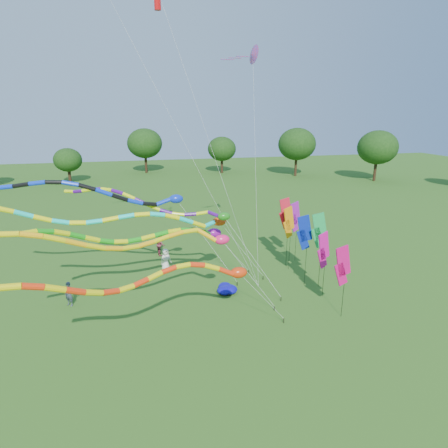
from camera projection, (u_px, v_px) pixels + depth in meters
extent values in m
plane|color=#275C18|center=(239.00, 326.00, 21.37)|extent=(160.00, 160.00, 0.00)
cylinder|color=#382314|center=(373.00, 176.00, 64.57)|extent=(0.50, 0.50, 2.30)
ellipsoid|color=#15390F|center=(375.00, 159.00, 63.71)|extent=(4.86, 4.86, 4.13)
cylinder|color=#382314|center=(297.00, 166.00, 74.41)|extent=(0.50, 0.50, 3.11)
ellipsoid|color=#15390F|center=(298.00, 145.00, 73.24)|extent=(6.57, 6.57, 5.58)
cylinder|color=#382314|center=(222.00, 169.00, 69.86)|extent=(0.50, 0.50, 3.09)
ellipsoid|color=#15390F|center=(222.00, 147.00, 68.70)|extent=(6.51, 6.51, 5.54)
cylinder|color=#382314|center=(149.00, 171.00, 68.76)|extent=(0.50, 0.50, 2.78)
ellipsoid|color=#15390F|center=(148.00, 151.00, 67.73)|extent=(5.86, 5.86, 4.98)
cylinder|color=#382314|center=(70.00, 173.00, 63.85)|extent=(0.50, 0.50, 3.53)
ellipsoid|color=#15390F|center=(66.00, 146.00, 62.53)|extent=(7.45, 7.45, 6.34)
cylinder|color=black|center=(284.00, 321.00, 21.60)|extent=(0.05, 0.05, 0.30)
cylinder|color=silver|center=(263.00, 297.00, 20.27)|extent=(0.02, 0.02, 4.80)
ellipsoid|color=red|center=(239.00, 273.00, 18.98)|extent=(0.89, 0.57, 0.57)
cylinder|color=#F6330D|center=(226.00, 271.00, 18.66)|extent=(0.26, 0.26, 0.82)
cylinder|color=yellow|center=(212.00, 267.00, 18.36)|extent=(0.26, 0.26, 0.78)
cylinder|color=#F6330D|center=(197.00, 265.00, 18.07)|extent=(0.26, 0.26, 0.74)
cylinder|color=yellow|center=(183.00, 266.00, 17.77)|extent=(0.26, 0.26, 0.71)
cylinder|color=#F6330D|center=(169.00, 270.00, 17.46)|extent=(0.26, 0.26, 0.72)
cylinder|color=yellow|center=(155.00, 276.00, 17.11)|extent=(0.26, 0.26, 0.73)
cylinder|color=#F6330D|center=(141.00, 283.00, 16.71)|extent=(0.26, 0.26, 0.73)
cylinder|color=yellow|center=(126.00, 288.00, 16.24)|extent=(0.26, 0.26, 0.73)
cylinder|color=#F6330D|center=(111.00, 292.00, 15.71)|extent=(0.26, 0.26, 0.76)
cylinder|color=yellow|center=(94.00, 293.00, 15.14)|extent=(0.26, 0.26, 0.79)
cylinder|color=#F6330D|center=(75.00, 291.00, 14.55)|extent=(0.26, 0.26, 0.81)
cylinder|color=yellow|center=(55.00, 288.00, 13.99)|extent=(0.26, 0.26, 0.79)
cylinder|color=#F6330D|center=(33.00, 287.00, 13.50)|extent=(0.26, 0.26, 0.75)
cylinder|color=yellow|center=(10.00, 287.00, 13.09)|extent=(0.26, 0.26, 0.72)
cylinder|color=black|center=(274.00, 308.00, 22.96)|extent=(0.05, 0.05, 0.30)
cylinder|color=silver|center=(250.00, 275.00, 21.43)|extent=(0.02, 0.02, 6.09)
ellipsoid|color=#FF1C65|center=(222.00, 240.00, 19.93)|extent=(0.84, 0.54, 0.54)
cylinder|color=#FEAE0D|center=(207.00, 235.00, 19.74)|extent=(0.24, 0.24, 1.12)
cylinder|color=yellow|center=(190.00, 231.00, 19.54)|extent=(0.24, 0.24, 0.81)
cylinder|color=#FEAE0D|center=(176.00, 234.00, 19.19)|extent=(0.24, 0.24, 0.82)
cylinder|color=yellow|center=(161.00, 239.00, 18.80)|extent=(0.24, 0.24, 0.83)
cylinder|color=#FEAE0D|center=(146.00, 244.00, 18.35)|extent=(0.24, 0.24, 0.83)
cylinder|color=yellow|center=(130.00, 247.00, 17.84)|extent=(0.24, 0.24, 0.84)
cylinder|color=#FEAE0D|center=(114.00, 248.00, 17.28)|extent=(0.24, 0.24, 0.87)
cylinder|color=yellow|center=(95.00, 247.00, 16.68)|extent=(0.24, 0.24, 0.90)
cylinder|color=#FEAE0D|center=(75.00, 243.00, 16.09)|extent=(0.24, 0.24, 0.91)
cylinder|color=yellow|center=(54.00, 239.00, 15.54)|extent=(0.24, 0.24, 0.89)
cylinder|color=#FEAE0D|center=(31.00, 235.00, 15.06)|extent=(0.24, 0.24, 0.85)
cylinder|color=yellow|center=(7.00, 234.00, 14.68)|extent=(0.24, 0.24, 0.82)
cylinder|color=black|center=(281.00, 299.00, 24.12)|extent=(0.05, 0.05, 0.30)
cylinder|color=silver|center=(253.00, 257.00, 23.62)|extent=(0.02, 0.02, 6.43)
ellipsoid|color=#207D16|center=(224.00, 216.00, 23.15)|extent=(0.79, 0.51, 0.51)
cylinder|color=#4E0C85|center=(213.00, 214.00, 23.46)|extent=(0.23, 0.23, 0.88)
cylinder|color=#E4F00C|center=(202.00, 213.00, 23.73)|extent=(0.23, 0.23, 0.76)
cylinder|color=#4E0C85|center=(190.00, 214.00, 23.72)|extent=(0.23, 0.23, 0.76)
cylinder|color=#E4F00C|center=(178.00, 214.00, 23.65)|extent=(0.23, 0.23, 0.77)
cylinder|color=#4E0C85|center=(166.00, 212.00, 23.53)|extent=(0.23, 0.23, 0.80)
cylinder|color=#E4F00C|center=(154.00, 207.00, 23.39)|extent=(0.23, 0.23, 0.83)
cylinder|color=#4E0C85|center=(141.00, 202.00, 23.28)|extent=(0.23, 0.23, 0.84)
cylinder|color=#E4F00C|center=(129.00, 196.00, 23.22)|extent=(0.23, 0.23, 0.80)
cylinder|color=#4E0C85|center=(117.00, 192.00, 23.25)|extent=(0.23, 0.23, 0.76)
cylinder|color=#E4F00C|center=(107.00, 190.00, 23.39)|extent=(0.23, 0.23, 0.75)
cylinder|color=#4E0C85|center=(97.00, 189.00, 23.63)|extent=(0.23, 0.23, 0.76)
cylinder|color=#E4F00C|center=(87.00, 190.00, 23.93)|extent=(0.23, 0.23, 0.78)
cylinder|color=#4E0C85|center=(78.00, 191.00, 24.26)|extent=(0.23, 0.23, 0.78)
cylinder|color=#E4F00C|center=(70.00, 191.00, 24.58)|extent=(0.23, 0.23, 0.76)
cylinder|color=black|center=(237.00, 284.00, 26.25)|extent=(0.05, 0.05, 0.30)
cylinder|color=silver|center=(208.00, 243.00, 24.81)|extent=(0.02, 0.02, 7.44)
ellipsoid|color=#0D2EC2|center=(176.00, 199.00, 23.40)|extent=(0.86, 0.55, 0.55)
cylinder|color=#0D34D6|center=(164.00, 202.00, 23.26)|extent=(0.25, 0.25, 0.92)
cylinder|color=black|center=(150.00, 204.00, 22.99)|extent=(0.25, 0.25, 0.91)
cylinder|color=#0D34D6|center=(135.00, 202.00, 22.53)|extent=(0.25, 0.25, 0.94)
cylinder|color=black|center=(120.00, 198.00, 22.06)|extent=(0.25, 0.25, 0.96)
cylinder|color=#0D34D6|center=(104.00, 192.00, 21.63)|extent=(0.25, 0.25, 0.96)
cylinder|color=black|center=(87.00, 187.00, 21.27)|extent=(0.25, 0.25, 0.92)
cylinder|color=#0D34D6|center=(70.00, 184.00, 21.00)|extent=(0.25, 0.25, 0.89)
cylinder|color=black|center=(54.00, 182.00, 20.84)|extent=(0.25, 0.25, 0.88)
cylinder|color=#0D34D6|center=(37.00, 183.00, 20.76)|extent=(0.25, 0.25, 0.89)
cylinder|color=black|center=(21.00, 185.00, 20.74)|extent=(0.25, 0.25, 0.90)
cylinder|color=#0D34D6|center=(5.00, 187.00, 20.72)|extent=(0.25, 0.25, 0.89)
cylinder|color=black|center=(263.00, 278.00, 27.22)|extent=(0.05, 0.05, 0.30)
cylinder|color=silver|center=(242.00, 250.00, 25.79)|extent=(0.02, 0.02, 5.78)
ellipsoid|color=#D83F0C|center=(219.00, 221.00, 24.39)|extent=(0.94, 0.60, 0.60)
cylinder|color=#0DE0CB|center=(210.00, 224.00, 23.90)|extent=(0.27, 0.27, 0.96)
cylinder|color=#F6EB0C|center=(199.00, 224.00, 23.27)|extent=(0.27, 0.27, 0.96)
cylinder|color=#0DE0CB|center=(186.00, 220.00, 22.74)|extent=(0.27, 0.27, 0.95)
cylinder|color=#F6EB0C|center=(172.00, 217.00, 22.27)|extent=(0.27, 0.27, 0.91)
cylinder|color=#0DE0CB|center=(157.00, 214.00, 21.90)|extent=(0.27, 0.27, 0.88)
cylinder|color=#F6EB0C|center=(142.00, 214.00, 21.62)|extent=(0.27, 0.27, 0.88)
cylinder|color=#0DE0CB|center=(126.00, 216.00, 21.42)|extent=(0.27, 0.27, 0.89)
cylinder|color=#F6EB0C|center=(111.00, 219.00, 21.25)|extent=(0.27, 0.27, 0.90)
cylinder|color=#0DE0CB|center=(94.00, 222.00, 21.08)|extent=(0.27, 0.27, 0.89)
cylinder|color=#F6EB0C|center=(78.00, 223.00, 20.86)|extent=(0.27, 0.27, 0.88)
cylinder|color=#0DE0CB|center=(61.00, 222.00, 20.56)|extent=(0.27, 0.27, 0.90)
cylinder|color=#F6EB0C|center=(43.00, 219.00, 20.17)|extent=(0.27, 0.27, 0.93)
cylinder|color=#0DE0CB|center=(24.00, 214.00, 19.69)|extent=(0.27, 0.27, 0.95)
cylinder|color=#F6EB0C|center=(3.00, 210.00, 19.16)|extent=(0.27, 0.27, 0.94)
cylinder|color=black|center=(249.00, 272.00, 28.22)|extent=(0.05, 0.05, 0.30)
cylinder|color=silver|center=(232.00, 253.00, 26.80)|extent=(0.02, 0.02, 4.74)
ellipsoid|color=#920D95|center=(214.00, 233.00, 25.41)|extent=(1.02, 0.66, 0.66)
cylinder|color=#1AA215|center=(207.00, 233.00, 24.72)|extent=(0.30, 0.30, 1.07)
cylinder|color=yellow|center=(198.00, 231.00, 23.98)|extent=(0.30, 0.30, 0.84)
cylinder|color=#1AA215|center=(187.00, 230.00, 23.56)|extent=(0.30, 0.30, 0.82)
cylinder|color=yellow|center=(174.00, 231.00, 23.22)|extent=(0.30, 0.30, 0.82)
cylinder|color=#1AA215|center=(161.00, 234.00, 22.93)|extent=(0.30, 0.30, 0.83)
cylinder|color=yellow|center=(148.00, 237.00, 22.67)|extent=(0.30, 0.30, 0.83)
cylinder|color=#1AA215|center=(135.00, 240.00, 22.39)|extent=(0.30, 0.30, 0.82)
cylinder|color=yellow|center=(121.00, 242.00, 22.05)|extent=(0.30, 0.30, 0.81)
cylinder|color=#1AA215|center=(107.00, 241.00, 21.63)|extent=(0.30, 0.30, 0.84)
cylinder|color=yellow|center=(92.00, 239.00, 21.12)|extent=(0.30, 0.30, 0.87)
cylinder|color=#1AA215|center=(77.00, 236.00, 20.53)|extent=(0.30, 0.30, 0.89)
cylinder|color=yellow|center=(61.00, 233.00, 19.90)|extent=(0.30, 0.30, 0.87)
cylinder|color=#1AA215|center=(45.00, 231.00, 19.26)|extent=(0.30, 0.30, 0.84)
cylinder|color=yellow|center=(28.00, 233.00, 18.63)|extent=(0.30, 0.30, 0.82)
cylinder|color=black|center=(258.00, 288.00, 25.61)|extent=(0.04, 0.04, 0.30)
cylinder|color=silver|center=(213.00, 154.00, 22.57)|extent=(0.01, 0.01, 18.98)
cylinder|color=red|center=(158.00, 5.00, 19.90)|extent=(0.36, 0.36, 0.50)
cylinder|color=black|center=(258.00, 288.00, 25.61)|extent=(0.04, 0.04, 0.30)
cylinder|color=silver|center=(164.00, 104.00, 20.24)|extent=(0.01, 0.01, 26.49)
cylinder|color=black|center=(258.00, 288.00, 25.61)|extent=(0.04, 0.04, 0.30)
cylinder|color=silver|center=(256.00, 171.00, 25.48)|extent=(0.01, 0.01, 15.80)
cone|color=purple|center=(253.00, 54.00, 25.39)|extent=(1.35, 1.45, 1.43)
cube|color=purple|center=(243.00, 56.00, 25.28)|extent=(0.90, 0.12, 0.04)
cube|color=purple|center=(235.00, 58.00, 25.19)|extent=(0.90, 0.12, 0.04)
cube|color=purple|center=(227.00, 60.00, 25.10)|extent=(0.90, 0.12, 0.04)
cylinder|color=black|center=(324.00, 267.00, 24.23)|extent=(0.02, 0.02, 4.18)
cube|color=#E50C8F|center=(324.00, 246.00, 23.68)|extent=(1.10, 0.51, 1.93)
cube|color=#E50C8F|center=(322.00, 258.00, 23.86)|extent=(0.96, 0.46, 1.51)
cylinder|color=black|center=(290.00, 240.00, 28.51)|extent=(0.02, 0.02, 4.69)
cube|color=orange|center=(289.00, 219.00, 27.89)|extent=(1.10, 0.50, 1.93)
cube|color=orange|center=(288.00, 229.00, 28.08)|extent=(0.96, 0.45, 1.51)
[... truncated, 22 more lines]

